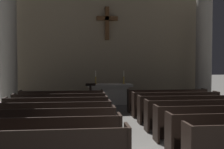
{
  "coord_description": "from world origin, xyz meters",
  "views": [
    {
      "loc": [
        -1.36,
        -4.84,
        2.06
      ],
      "look_at": [
        0.0,
        7.68,
        1.52
      ],
      "focal_mm": 44.27,
      "sensor_mm": 36.0,
      "label": 1
    }
  ],
  "objects": [
    {
      "name": "pew_left_row_2",
      "position": [
        -2.19,
        1.03,
        0.48
      ],
      "size": [
        3.33,
        0.5,
        0.95
      ],
      "color": "black",
      "rests_on": "ground"
    },
    {
      "name": "column_left_third",
      "position": [
        -4.82,
        8.69,
        3.51
      ],
      "size": [
        1.2,
        1.2,
        7.2
      ],
      "color": "#ADA89E",
      "rests_on": "ground"
    },
    {
      "name": "apse_with_cross",
      "position": [
        0.0,
        10.42,
        3.81
      ],
      "size": [
        10.92,
        0.46,
        7.62
      ],
      "color": "gray",
      "rests_on": "ground"
    },
    {
      "name": "altar",
      "position": [
        0.0,
        8.71,
        0.53
      ],
      "size": [
        2.2,
        0.9,
        1.01
      ],
      "color": "#BCB7AD",
      "rests_on": "ground"
    },
    {
      "name": "pew_right_row_3",
      "position": [
        2.19,
        2.1,
        0.48
      ],
      "size": [
        3.33,
        0.5,
        0.95
      ],
      "color": "black",
      "rests_on": "ground"
    },
    {
      "name": "candlestick_left",
      "position": [
        -0.7,
        8.71,
        1.22
      ],
      "size": [
        0.16,
        0.16,
        0.66
      ],
      "color": "#B79338",
      "rests_on": "altar"
    },
    {
      "name": "pew_left_row_3",
      "position": [
        -2.19,
        2.1,
        0.48
      ],
      "size": [
        3.33,
        0.5,
        0.95
      ],
      "color": "black",
      "rests_on": "ground"
    },
    {
      "name": "column_right_third",
      "position": [
        4.82,
        8.69,
        3.51
      ],
      "size": [
        1.2,
        1.2,
        7.2
      ],
      "color": "#ADA89E",
      "rests_on": "ground"
    },
    {
      "name": "pew_right_row_5",
      "position": [
        2.19,
        4.24,
        0.48
      ],
      "size": [
        3.33,
        0.5,
        0.95
      ],
      "color": "black",
      "rests_on": "ground"
    },
    {
      "name": "candlestick_right",
      "position": [
        0.7,
        8.71,
        1.22
      ],
      "size": [
        0.16,
        0.16,
        0.66
      ],
      "color": "#B79338",
      "rests_on": "altar"
    },
    {
      "name": "lectern",
      "position": [
        -0.99,
        7.51,
        0.55
      ],
      "size": [
        0.44,
        0.36,
        1.15
      ],
      "color": "black",
      "rests_on": "ground"
    },
    {
      "name": "pew_right_row_6",
      "position": [
        2.19,
        5.32,
        0.48
      ],
      "size": [
        3.33,
        0.5,
        0.95
      ],
      "color": "black",
      "rests_on": "ground"
    },
    {
      "name": "pew_left_row_5",
      "position": [
        -2.19,
        4.24,
        0.48
      ],
      "size": [
        3.33,
        0.5,
        0.95
      ],
      "color": "black",
      "rests_on": "ground"
    },
    {
      "name": "pew_left_row_6",
      "position": [
        -2.19,
        5.32,
        0.48
      ],
      "size": [
        3.33,
        0.5,
        0.95
      ],
      "color": "black",
      "rests_on": "ground"
    },
    {
      "name": "pew_left_row_7",
      "position": [
        -2.19,
        6.39,
        0.48
      ],
      "size": [
        3.33,
        0.5,
        0.95
      ],
      "color": "black",
      "rests_on": "ground"
    },
    {
      "name": "pew_left_row_4",
      "position": [
        -2.19,
        3.17,
        0.48
      ],
      "size": [
        3.33,
        0.5,
        0.95
      ],
      "color": "black",
      "rests_on": "ground"
    },
    {
      "name": "pew_right_row_4",
      "position": [
        2.19,
        3.17,
        0.48
      ],
      "size": [
        3.33,
        0.5,
        0.95
      ],
      "color": "black",
      "rests_on": "ground"
    },
    {
      "name": "pew_right_row_7",
      "position": [
        2.19,
        6.39,
        0.48
      ],
      "size": [
        3.33,
        0.5,
        0.95
      ],
      "color": "black",
      "rests_on": "ground"
    }
  ]
}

